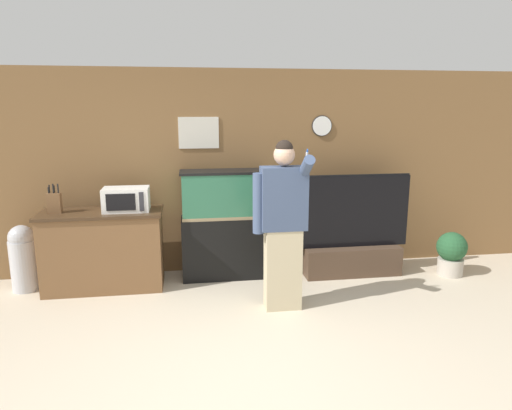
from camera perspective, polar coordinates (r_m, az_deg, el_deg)
ground_plane at (r=3.92m, az=-1.33°, el=-20.63°), size 18.00×18.00×0.00m
wall_back_paneled at (r=5.93m, az=-4.59°, el=4.12°), size 10.00×0.08×2.60m
counter_island at (r=5.71m, az=-18.49°, el=-5.35°), size 1.39×0.60×0.94m
microwave at (r=5.51m, az=-15.91°, el=0.69°), size 0.52×0.33×0.28m
knife_block at (r=5.69m, az=-23.90°, el=0.28°), size 0.15×0.09×0.34m
aquarium_on_stand at (r=5.74m, az=-3.78°, el=-2.44°), size 1.11×0.41×1.37m
tv_on_stand at (r=6.02m, az=11.84°, el=-5.00°), size 1.49×0.40×1.30m
person_standing at (r=4.76m, az=3.33°, el=-2.31°), size 0.57×0.43×1.80m
potted_plant at (r=6.40m, az=23.23°, el=-5.47°), size 0.38×0.38×0.56m
trash_bin at (r=6.03m, az=-27.08°, el=-5.80°), size 0.30×0.30×0.79m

